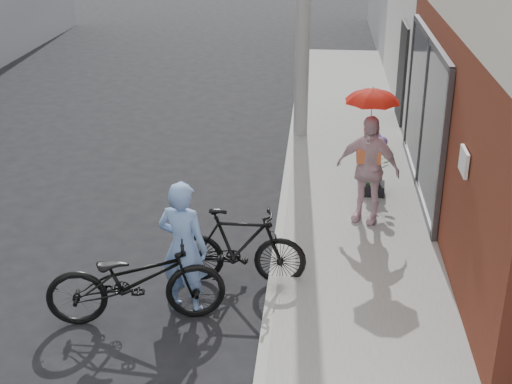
# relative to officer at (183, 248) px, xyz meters

# --- Properties ---
(ground) EXTENTS (80.00, 80.00, 0.00)m
(ground) POSITION_rel_officer_xyz_m (0.08, 0.41, -0.85)
(ground) COLOR black
(ground) RESTS_ON ground
(sidewalk) EXTENTS (2.20, 24.00, 0.12)m
(sidewalk) POSITION_rel_officer_xyz_m (2.18, 2.41, -0.79)
(sidewalk) COLOR gray
(sidewalk) RESTS_ON ground
(curb) EXTENTS (0.12, 24.00, 0.12)m
(curb) POSITION_rel_officer_xyz_m (1.02, 2.41, -0.79)
(curb) COLOR #9E9E99
(curb) RESTS_ON ground
(officer) EXTENTS (0.71, 0.56, 1.70)m
(officer) POSITION_rel_officer_xyz_m (0.00, 0.00, 0.00)
(officer) COLOR #7A9ED8
(officer) RESTS_ON ground
(bike_left) EXTENTS (2.20, 1.15, 1.10)m
(bike_left) POSITION_rel_officer_xyz_m (-0.52, -0.26, -0.30)
(bike_left) COLOR black
(bike_left) RESTS_ON ground
(bike_right) EXTENTS (1.74, 0.49, 1.04)m
(bike_right) POSITION_rel_officer_xyz_m (0.58, 0.71, -0.33)
(bike_right) COLOR black
(bike_right) RESTS_ON ground
(kimono_woman) EXTENTS (1.04, 0.72, 1.64)m
(kimono_woman) POSITION_rel_officer_xyz_m (2.29, 2.52, 0.09)
(kimono_woman) COLOR beige
(kimono_woman) RESTS_ON sidewalk
(parasol) EXTENTS (0.76, 0.76, 0.67)m
(parasol) POSITION_rel_officer_xyz_m (2.29, 2.52, 1.24)
(parasol) COLOR red
(parasol) RESTS_ON kimono_woman
(planter) EXTENTS (0.36, 0.36, 0.18)m
(planter) POSITION_rel_officer_xyz_m (2.48, 3.50, -0.64)
(planter) COLOR black
(planter) RESTS_ON sidewalk
(potted_plant) EXTENTS (0.48, 0.42, 0.54)m
(potted_plant) POSITION_rel_officer_xyz_m (2.48, 3.50, -0.28)
(potted_plant) COLOR #28652A
(potted_plant) RESTS_ON planter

